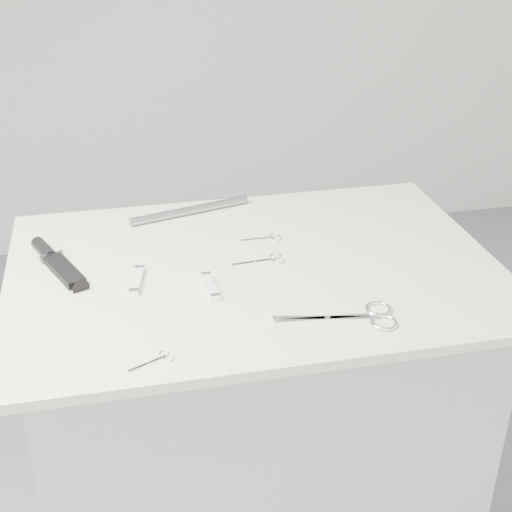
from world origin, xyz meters
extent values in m
cube|color=#B9B9B6|center=(0.00, 0.00, 0.45)|extent=(0.90, 0.60, 0.90)
cube|color=beige|center=(0.00, 0.00, 0.91)|extent=(1.00, 0.70, 0.02)
cube|color=white|center=(0.09, -0.23, 0.92)|extent=(0.19, 0.06, 0.00)
cylinder|color=white|center=(0.09, -0.23, 0.92)|extent=(0.01, 0.01, 0.01)
torus|color=white|center=(0.19, -0.22, 0.92)|extent=(0.05, 0.05, 0.01)
torus|color=white|center=(0.18, -0.26, 0.92)|extent=(0.05, 0.05, 0.01)
cube|color=white|center=(0.00, 0.01, 0.92)|extent=(0.10, 0.02, 0.00)
cylinder|color=white|center=(0.00, 0.01, 0.92)|extent=(0.01, 0.01, 0.00)
torus|color=white|center=(0.05, 0.03, 0.92)|extent=(0.03, 0.03, 0.00)
torus|color=white|center=(0.05, 0.00, 0.92)|extent=(0.03, 0.03, 0.00)
cube|color=white|center=(0.03, 0.11, 0.92)|extent=(0.08, 0.01, 0.00)
cylinder|color=white|center=(0.03, 0.11, 0.92)|extent=(0.00, 0.00, 0.00)
torus|color=white|center=(0.07, 0.12, 0.92)|extent=(0.02, 0.02, 0.00)
torus|color=white|center=(0.07, 0.10, 0.92)|extent=(0.02, 0.02, 0.00)
cube|color=white|center=(-0.24, -0.29, 0.92)|extent=(0.07, 0.04, 0.00)
cylinder|color=white|center=(-0.24, -0.29, 0.92)|extent=(0.00, 0.00, 0.00)
torus|color=white|center=(-0.21, -0.27, 0.92)|extent=(0.02, 0.02, 0.00)
torus|color=white|center=(-0.21, -0.29, 0.92)|extent=(0.02, 0.02, 0.00)
cube|color=black|center=(-0.38, 0.04, 0.93)|extent=(0.09, 0.14, 0.02)
cube|color=gray|center=(-0.41, 0.11, 0.93)|extent=(0.05, 0.03, 0.02)
cylinder|color=black|center=(-0.42, 0.15, 0.93)|extent=(0.06, 0.09, 0.03)
cube|color=silver|center=(-0.24, -0.02, 0.93)|extent=(0.04, 0.10, 0.01)
cube|color=white|center=(-0.23, 0.02, 0.93)|extent=(0.02, 0.02, 0.01)
cube|color=white|center=(-0.25, -0.07, 0.93)|extent=(0.02, 0.02, 0.01)
cube|color=silver|center=(-0.10, -0.07, 0.93)|extent=(0.03, 0.10, 0.01)
cube|color=white|center=(-0.10, -0.03, 0.93)|extent=(0.02, 0.01, 0.01)
cube|color=white|center=(-0.10, -0.12, 0.93)|extent=(0.02, 0.01, 0.01)
cylinder|color=gray|center=(-0.10, 0.28, 0.93)|extent=(0.29, 0.09, 0.02)
camera|label=1|loc=(-0.27, -1.26, 1.63)|focal=50.00mm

